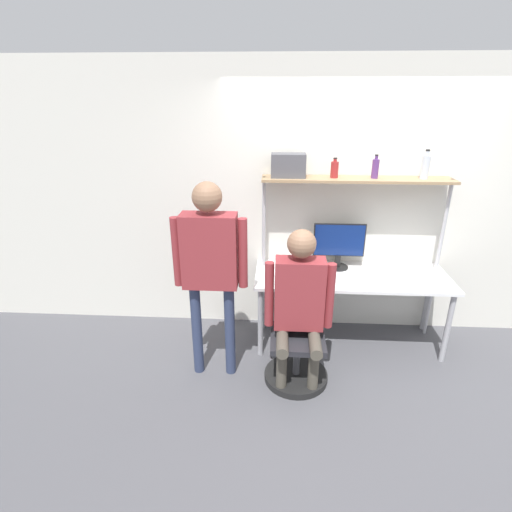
# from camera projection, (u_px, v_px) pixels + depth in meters

# --- Properties ---
(ground_plane) EXTENTS (12.00, 12.00, 0.00)m
(ground_plane) POSITION_uv_depth(u_px,v_px,m) (351.00, 362.00, 3.78)
(ground_plane) COLOR #4C4C51
(wall_back) EXTENTS (8.00, 0.06, 2.70)m
(wall_back) POSITION_uv_depth(u_px,v_px,m) (351.00, 204.00, 3.95)
(wall_back) COLOR silver
(wall_back) RESTS_ON ground_plane
(desk) EXTENTS (1.85, 0.68, 0.74)m
(desk) POSITION_uv_depth(u_px,v_px,m) (351.00, 282.00, 3.86)
(desk) COLOR white
(desk) RESTS_ON ground_plane
(shelf_unit) EXTENTS (1.76, 0.28, 1.64)m
(shelf_unit) POSITION_uv_depth(u_px,v_px,m) (355.00, 202.00, 3.76)
(shelf_unit) COLOR #997A56
(shelf_unit) RESTS_ON ground_plane
(monitor) EXTENTS (0.50, 0.22, 0.46)m
(monitor) POSITION_uv_depth(u_px,v_px,m) (339.00, 244.00, 3.91)
(monitor) COLOR black
(monitor) RESTS_ON desk
(laptop) EXTENTS (0.34, 0.21, 0.21)m
(laptop) POSITION_uv_depth(u_px,v_px,m) (297.00, 273.00, 3.74)
(laptop) COLOR #333338
(laptop) RESTS_ON desk
(cell_phone) EXTENTS (0.07, 0.15, 0.01)m
(cell_phone) POSITION_uv_depth(u_px,v_px,m) (326.00, 279.00, 3.75)
(cell_phone) COLOR silver
(cell_phone) RESTS_ON desk
(office_chair) EXTENTS (0.56, 0.56, 0.90)m
(office_chair) POSITION_uv_depth(u_px,v_px,m) (297.00, 350.00, 3.50)
(office_chair) COLOR black
(office_chair) RESTS_ON ground_plane
(person_seated) EXTENTS (0.57, 0.48, 1.39)m
(person_seated) POSITION_uv_depth(u_px,v_px,m) (299.00, 298.00, 3.25)
(person_seated) COLOR #4C473D
(person_seated) RESTS_ON ground_plane
(person_standing) EXTENTS (0.62, 0.24, 1.75)m
(person_standing) POSITION_uv_depth(u_px,v_px,m) (210.00, 257.00, 3.24)
(person_standing) COLOR #2D3856
(person_standing) RESTS_ON ground_plane
(bottle_purple) EXTENTS (0.06, 0.06, 0.21)m
(bottle_purple) POSITION_uv_depth(u_px,v_px,m) (375.00, 168.00, 3.63)
(bottle_purple) COLOR #593372
(bottle_purple) RESTS_ON shelf_unit
(bottle_clear) EXTENTS (0.07, 0.07, 0.26)m
(bottle_clear) POSITION_uv_depth(u_px,v_px,m) (425.00, 166.00, 3.60)
(bottle_clear) COLOR silver
(bottle_clear) RESTS_ON shelf_unit
(bottle_red) EXTENTS (0.07, 0.07, 0.18)m
(bottle_red) POSITION_uv_depth(u_px,v_px,m) (334.00, 169.00, 3.65)
(bottle_red) COLOR maroon
(bottle_red) RESTS_ON shelf_unit
(storage_box) EXTENTS (0.32, 0.16, 0.22)m
(storage_box) POSITION_uv_depth(u_px,v_px,m) (288.00, 165.00, 3.67)
(storage_box) COLOR #4C4C51
(storage_box) RESTS_ON shelf_unit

